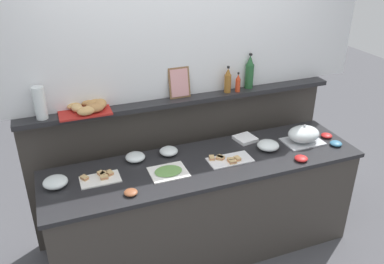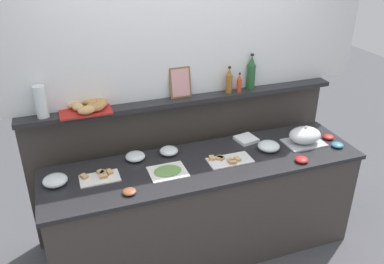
# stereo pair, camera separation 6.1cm
# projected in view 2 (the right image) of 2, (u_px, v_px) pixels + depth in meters

# --- Properties ---
(ground_plane) EXTENTS (12.00, 12.00, 0.00)m
(ground_plane) POSITION_uv_depth(u_px,v_px,m) (183.00, 209.00, 4.14)
(ground_plane) COLOR #4C4C51
(buffet_counter) EXTENTS (2.58, 0.70, 0.91)m
(buffet_counter) POSITION_uv_depth(u_px,v_px,m) (205.00, 208.00, 3.43)
(buffet_counter) COLOR #3D3833
(buffet_counter) RESTS_ON ground_plane
(back_ledge_unit) EXTENTS (2.78, 0.22, 1.29)m
(back_ledge_unit) POSITION_uv_depth(u_px,v_px,m) (185.00, 156.00, 3.77)
(back_ledge_unit) COLOR #3D3833
(back_ledge_unit) RESTS_ON ground_plane
(upper_wall_panel) EXTENTS (3.38, 0.08, 1.31)m
(upper_wall_panel) POSITION_uv_depth(u_px,v_px,m) (182.00, 17.00, 3.21)
(upper_wall_panel) COLOR silver
(upper_wall_panel) RESTS_ON back_ledge_unit
(sandwich_platter_rear) EXTENTS (0.30, 0.17, 0.04)m
(sandwich_platter_rear) POSITION_uv_depth(u_px,v_px,m) (100.00, 177.00, 3.01)
(sandwich_platter_rear) COLOR white
(sandwich_platter_rear) RESTS_ON buffet_counter
(sandwich_platter_front) EXTENTS (0.36, 0.18, 0.04)m
(sandwich_platter_front) POSITION_uv_depth(u_px,v_px,m) (228.00, 160.00, 3.23)
(sandwich_platter_front) COLOR white
(sandwich_platter_front) RESTS_ON buffet_counter
(cold_cuts_platter) EXTENTS (0.29, 0.24, 0.02)m
(cold_cuts_platter) POSITION_uv_depth(u_px,v_px,m) (168.00, 171.00, 3.08)
(cold_cuts_platter) COLOR white
(cold_cuts_platter) RESTS_ON buffet_counter
(serving_cloche) EXTENTS (0.34, 0.24, 0.17)m
(serving_cloche) POSITION_uv_depth(u_px,v_px,m) (305.00, 136.00, 3.47)
(serving_cloche) COLOR #B7BABF
(serving_cloche) RESTS_ON buffet_counter
(glass_bowl_large) EXTENTS (0.16, 0.16, 0.06)m
(glass_bowl_large) POSITION_uv_depth(u_px,v_px,m) (135.00, 157.00, 3.24)
(glass_bowl_large) COLOR silver
(glass_bowl_large) RESTS_ON buffet_counter
(glass_bowl_medium) EXTENTS (0.18, 0.18, 0.07)m
(glass_bowl_medium) POSITION_uv_depth(u_px,v_px,m) (55.00, 181.00, 2.93)
(glass_bowl_medium) COLOR silver
(glass_bowl_medium) RESTS_ON buffet_counter
(glass_bowl_small) EXTENTS (0.19, 0.19, 0.07)m
(glass_bowl_small) POSITION_uv_depth(u_px,v_px,m) (269.00, 146.00, 3.39)
(glass_bowl_small) COLOR silver
(glass_bowl_small) RESTS_ON buffet_counter
(glass_bowl_extra) EXTENTS (0.15, 0.15, 0.06)m
(glass_bowl_extra) POSITION_uv_depth(u_px,v_px,m) (169.00, 151.00, 3.33)
(glass_bowl_extra) COLOR silver
(glass_bowl_extra) RESTS_ON buffet_counter
(condiment_bowl_dark) EXTENTS (0.10, 0.10, 0.03)m
(condiment_bowl_dark) POSITION_uv_depth(u_px,v_px,m) (328.00, 137.00, 3.58)
(condiment_bowl_dark) COLOR red
(condiment_bowl_dark) RESTS_ON buffet_counter
(condiment_bowl_cream) EXTENTS (0.10, 0.10, 0.03)m
(condiment_bowl_cream) POSITION_uv_depth(u_px,v_px,m) (129.00, 192.00, 2.83)
(condiment_bowl_cream) COLOR brown
(condiment_bowl_cream) RESTS_ON buffet_counter
(condiment_bowl_teal) EXTENTS (0.10, 0.10, 0.04)m
(condiment_bowl_teal) POSITION_uv_depth(u_px,v_px,m) (337.00, 145.00, 3.44)
(condiment_bowl_teal) COLOR teal
(condiment_bowl_teal) RESTS_ON buffet_counter
(condiment_bowl_red) EXTENTS (0.11, 0.11, 0.04)m
(condiment_bowl_red) POSITION_uv_depth(u_px,v_px,m) (302.00, 160.00, 3.22)
(condiment_bowl_red) COLOR red
(condiment_bowl_red) RESTS_ON buffet_counter
(napkin_stack) EXTENTS (0.20, 0.20, 0.03)m
(napkin_stack) POSITION_uv_depth(u_px,v_px,m) (246.00, 139.00, 3.54)
(napkin_stack) COLOR white
(napkin_stack) RESTS_ON buffet_counter
(hot_sauce_bottle) EXTENTS (0.04, 0.04, 0.18)m
(hot_sauce_bottle) POSITION_uv_depth(u_px,v_px,m) (239.00, 84.00, 3.52)
(hot_sauce_bottle) COLOR red
(hot_sauce_bottle) RESTS_ON back_ledge_unit
(wine_bottle_green) EXTENTS (0.08, 0.08, 0.32)m
(wine_bottle_green) POSITION_uv_depth(u_px,v_px,m) (251.00, 73.00, 3.57)
(wine_bottle_green) COLOR #23562D
(wine_bottle_green) RESTS_ON back_ledge_unit
(vinegar_bottle_amber) EXTENTS (0.06, 0.06, 0.24)m
(vinegar_bottle_amber) POSITION_uv_depth(u_px,v_px,m) (229.00, 81.00, 3.49)
(vinegar_bottle_amber) COLOR #8E5B23
(vinegar_bottle_amber) RESTS_ON back_ledge_unit
(bread_basket) EXTENTS (0.40, 0.30, 0.08)m
(bread_basket) POSITION_uv_depth(u_px,v_px,m) (91.00, 106.00, 3.18)
(bread_basket) COLOR #B2231E
(bread_basket) RESTS_ON back_ledge_unit
(framed_picture) EXTENTS (0.18, 0.06, 0.26)m
(framed_picture) POSITION_uv_depth(u_px,v_px,m) (180.00, 83.00, 3.39)
(framed_picture) COLOR brown
(framed_picture) RESTS_ON back_ledge_unit
(water_carafe) EXTENTS (0.09, 0.09, 0.25)m
(water_carafe) POSITION_uv_depth(u_px,v_px,m) (41.00, 102.00, 3.02)
(water_carafe) COLOR silver
(water_carafe) RESTS_ON back_ledge_unit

